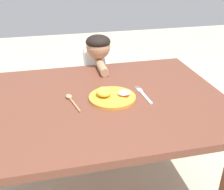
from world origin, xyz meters
The scene contains 5 objects.
dining_table centered at (0.00, 0.00, 0.62)m, with size 1.37×1.00×0.69m.
plate centered at (0.07, -0.01, 0.71)m, with size 0.25×0.25×0.06m.
fork centered at (0.25, -0.01, 0.70)m, with size 0.03×0.22×0.01m.
spoon centered at (-0.14, 0.02, 0.70)m, with size 0.07×0.20×0.02m.
person centered at (0.10, 0.59, 0.50)m, with size 0.18×0.46×0.90m.
Camera 1 is at (-0.22, -1.28, 1.38)m, focal length 44.64 mm.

